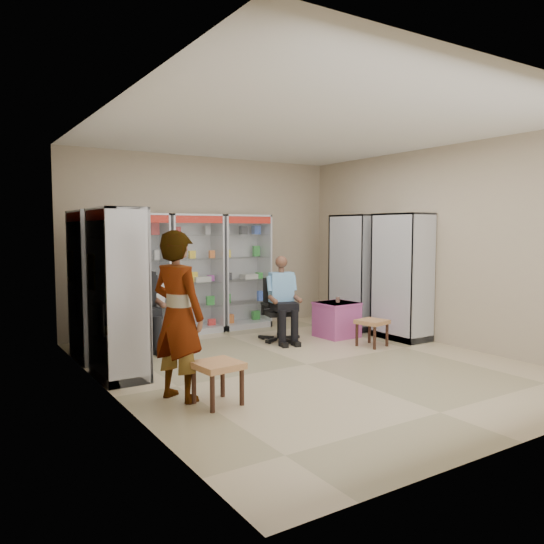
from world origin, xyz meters
TOP-DOWN VIEW (x-y plane):
  - floor at (0.00, 0.00)m, footprint 6.00×6.00m
  - room_shell at (0.00, 0.00)m, footprint 5.02×6.02m
  - cabinet_back_left at (-1.30, 2.73)m, footprint 0.90×0.50m
  - cabinet_back_mid at (-0.35, 2.73)m, footprint 0.90×0.50m
  - cabinet_back_right at (0.60, 2.73)m, footprint 0.90×0.50m
  - cabinet_right_far at (2.23, 1.60)m, footprint 0.90×0.50m
  - cabinet_right_near at (2.23, 0.50)m, footprint 0.90×0.50m
  - cabinet_left_far at (-2.23, 1.80)m, footprint 0.90×0.50m
  - cabinet_left_near at (-2.23, 0.70)m, footprint 0.90×0.50m
  - wooden_chair at (-1.55, 2.00)m, footprint 0.42×0.42m
  - seated_customer at (-1.55, 1.95)m, footprint 0.44×0.60m
  - office_chair at (0.50, 1.43)m, footprint 0.65×0.65m
  - seated_shopkeeper at (0.50, 1.38)m, footprint 0.54×0.65m
  - pink_trunk at (1.46, 1.17)m, footprint 0.61×0.59m
  - tea_glass at (1.48, 1.17)m, footprint 0.07×0.07m
  - woven_stool_a at (1.46, 0.34)m, footprint 0.47×0.47m
  - woven_stool_b at (-1.69, -0.79)m, footprint 0.48×0.48m
  - standing_man at (-1.95, -0.43)m, footprint 0.64×0.75m

SIDE VIEW (x-z plane):
  - floor at x=0.00m, z-range 0.00..0.00m
  - woven_stool_a at x=1.46m, z-range 0.00..0.40m
  - woven_stool_b at x=-1.69m, z-range 0.00..0.43m
  - pink_trunk at x=1.46m, z-range 0.00..0.56m
  - wooden_chair at x=-1.55m, z-range 0.00..0.94m
  - office_chair at x=0.50m, z-range 0.00..0.98m
  - tea_glass at x=1.48m, z-range 0.56..0.66m
  - seated_shopkeeper at x=0.50m, z-range 0.00..1.25m
  - seated_customer at x=-1.55m, z-range 0.00..1.34m
  - standing_man at x=-1.95m, z-range 0.00..1.74m
  - cabinet_back_left at x=-1.30m, z-range 0.00..2.00m
  - cabinet_back_mid at x=-0.35m, z-range 0.00..2.00m
  - cabinet_back_right at x=0.60m, z-range 0.00..2.00m
  - cabinet_right_far at x=2.23m, z-range 0.00..2.00m
  - cabinet_right_near at x=2.23m, z-range 0.00..2.00m
  - cabinet_left_far at x=-2.23m, z-range 0.00..2.00m
  - cabinet_left_near at x=-2.23m, z-range 0.00..2.00m
  - room_shell at x=0.00m, z-range 0.46..3.47m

